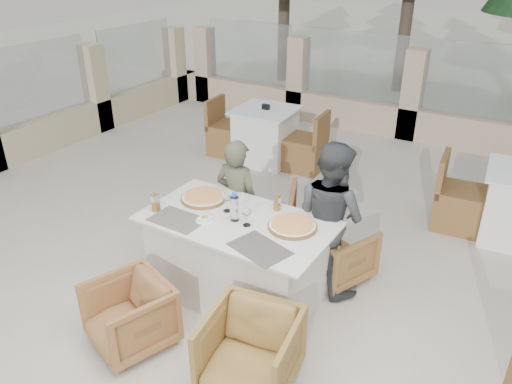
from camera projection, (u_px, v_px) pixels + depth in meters
The scene contains 22 objects.
ground at pixel (247, 301), 4.41m from camera, with size 80.00×80.00×0.00m, color beige.
sand_patch at pixel (496, 45), 15.05m from camera, with size 30.00×16.00×0.01m, color beige.
perimeter_wall_far at pixel (413, 89), 7.70m from camera, with size 10.00×0.34×1.60m, color #C7AC8C, non-canonical shape.
perimeter_wall_left at pixel (42, 97), 7.29m from camera, with size 0.34×7.00×1.60m, color beige, non-canonical shape.
dining_table at pixel (238, 258), 4.33m from camera, with size 1.60×0.90×0.77m, color silver, non-canonical shape.
placemat_near_left at pixel (178, 220), 4.15m from camera, with size 0.45×0.30×0.00m, color #625D54.
placemat_near_right at pixel (260, 249), 3.76m from camera, with size 0.45×0.30×0.00m, color #514C46.
pizza_left at pixel (204, 197), 4.46m from camera, with size 0.41×0.41×0.05m, color #CA4C1B.
pizza_right at pixel (292, 225), 4.02m from camera, with size 0.40×0.40×0.05m, color #CA5A1B.
water_bottle at pixel (234, 207), 4.09m from camera, with size 0.07×0.07×0.25m, color #C0E3FC.
wine_glass_centre at pixel (227, 202), 4.24m from camera, with size 0.08×0.08×0.18m, color white, non-canonical shape.
wine_glass_near at pixel (247, 216), 4.03m from camera, with size 0.08×0.08×0.18m, color white, non-canonical shape.
beer_glass_left at pixel (156, 202), 4.27m from camera, with size 0.07×0.07×0.15m, color orange.
beer_glass_right at pixel (277, 203), 4.28m from camera, with size 0.06×0.06×0.13m, color orange.
olive_dish at pixel (205, 219), 4.12m from camera, with size 0.11×0.11×0.04m, color white, non-canonical shape.
armchair_far_left at pixel (259, 217), 5.08m from camera, with size 0.71×0.73×0.67m, color #9A6338.
armchair_far_right at pixel (337, 252), 4.62m from camera, with size 0.57×0.59×0.54m, color olive.
armchair_near_left at pixel (130, 315), 3.84m from camera, with size 0.58×0.60×0.54m, color #986537.
armchair_near_right at pixel (250, 352), 3.47m from camera, with size 0.62×0.64×0.58m, color olive.
diner_left at pixel (238, 202), 4.74m from camera, with size 0.46×0.30×1.25m, color #4D4F39.
diner_right at pixel (330, 217), 4.33m from camera, with size 0.68×0.53×1.40m, color #3D4043.
bg_table_a at pixel (266, 136), 7.03m from camera, with size 1.64×0.82×0.77m, color white, non-canonical shape.
Camera 1 is at (1.90, -2.94, 2.85)m, focal length 35.00 mm.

